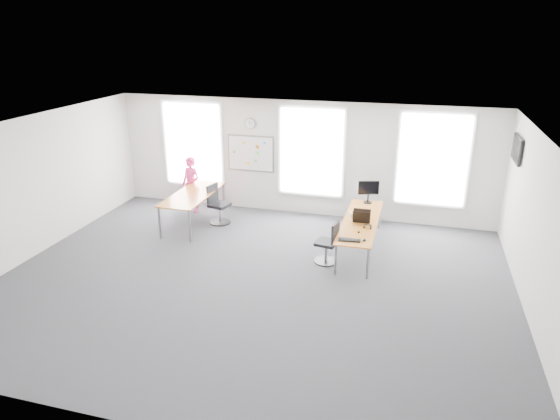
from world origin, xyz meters
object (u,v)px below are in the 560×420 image
(keyboard, at_px, (349,240))
(headphones, at_px, (367,227))
(desk_right, at_px, (360,223))
(chair_left, at_px, (218,206))
(desk_left, at_px, (193,196))
(chair_right, at_px, (329,245))
(monitor, at_px, (368,190))
(person, at_px, (191,185))

(keyboard, relative_size, headphones, 2.55)
(desk_right, xyz_separation_m, chair_left, (-3.69, 0.66, -0.21))
(desk_right, xyz_separation_m, desk_left, (-4.23, 0.40, 0.10))
(desk_left, distance_m, chair_right, 3.90)
(headphones, height_order, monitor, monitor)
(chair_left, height_order, keyboard, chair_left)
(person, distance_m, monitor, 4.71)
(keyboard, distance_m, headphones, 0.78)
(chair_right, height_order, person, person)
(desk_left, xyz_separation_m, keyboard, (4.14, -1.56, -0.04))
(headphones, distance_m, monitor, 1.67)
(chair_right, distance_m, headphones, 0.92)
(desk_left, bearing_deg, chair_left, 25.52)
(chair_right, xyz_separation_m, chair_left, (-3.14, 1.51, 0.03))
(chair_right, relative_size, headphones, 5.36)
(desk_left, xyz_separation_m, headphones, (4.42, -0.83, -0.01))
(desk_right, relative_size, chair_left, 2.85)
(person, height_order, keyboard, person)
(person, height_order, headphones, person)
(desk_left, bearing_deg, desk_right, -5.45)
(desk_right, relative_size, keyboard, 6.42)
(person, relative_size, headphones, 8.67)
(person, xyz_separation_m, monitor, (4.70, -0.04, 0.28))
(keyboard, height_order, headphones, headphones)
(chair_left, xyz_separation_m, keyboard, (3.60, -1.82, 0.27))
(desk_right, bearing_deg, chair_left, 169.81)
(chair_left, bearing_deg, headphones, -91.73)
(chair_left, height_order, person, person)
(person, bearing_deg, chair_left, -16.38)
(chair_right, distance_m, monitor, 2.23)
(chair_right, bearing_deg, keyboard, 66.78)
(keyboard, bearing_deg, chair_right, 140.83)
(chair_right, height_order, monitor, monitor)
(desk_right, bearing_deg, person, 165.00)
(chair_left, xyz_separation_m, person, (-0.99, 0.59, 0.32))
(person, distance_m, keyboard, 5.18)
(desk_right, relative_size, monitor, 5.06)
(desk_right, distance_m, chair_left, 3.75)
(desk_right, distance_m, chair_right, 1.04)
(chair_right, bearing_deg, chair_left, -105.84)
(keyboard, bearing_deg, desk_right, 79.61)
(desk_left, bearing_deg, monitor, 10.72)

